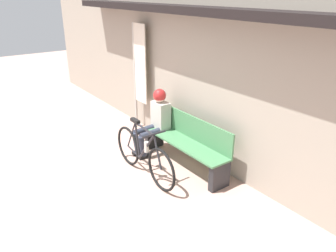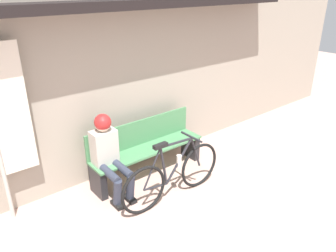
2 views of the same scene
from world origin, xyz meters
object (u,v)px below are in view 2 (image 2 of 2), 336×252
at_px(park_bench_near, 146,149).
at_px(banner_pole, 6,120).
at_px(person_seated, 108,151).
at_px(bicycle, 173,175).

bearing_deg(park_bench_near, banner_pole, 173.43).
xyz_separation_m(park_bench_near, person_seated, (-0.71, -0.13, 0.27)).
relative_size(bicycle, banner_pole, 0.75).
height_order(park_bench_near, person_seated, person_seated).
bearing_deg(banner_pole, bicycle, -30.06).
xyz_separation_m(bicycle, person_seated, (-0.61, 0.65, 0.30)).
bearing_deg(bicycle, banner_pole, 149.94).
xyz_separation_m(park_bench_near, bicycle, (-0.10, -0.78, -0.03)).
height_order(person_seated, banner_pole, banner_pole).
distance_m(park_bench_near, bicycle, 0.78).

